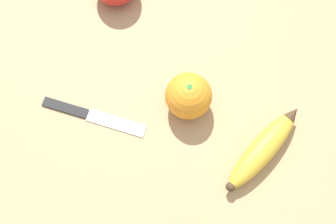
{
  "coord_description": "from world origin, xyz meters",
  "views": [
    {
      "loc": [
        0.31,
        0.12,
        0.74
      ],
      "look_at": [
        0.09,
        -0.01,
        0.03
      ],
      "focal_mm": 50.0,
      "sensor_mm": 36.0,
      "label": 1
    }
  ],
  "objects": [
    {
      "name": "paring_knife",
      "position": [
        0.15,
        -0.12,
        0.0
      ],
      "size": [
        0.06,
        0.18,
        0.01
      ],
      "rotation": [
        0.0,
        0.0,
        0.22
      ],
      "color": "silver",
      "rests_on": "ground_plane"
    },
    {
      "name": "banana",
      "position": [
        0.07,
        0.16,
        0.02
      ],
      "size": [
        0.18,
        0.07,
        0.04
      ],
      "rotation": [
        0.0,
        0.0,
        2.93
      ],
      "color": "gold",
      "rests_on": "ground_plane"
    },
    {
      "name": "orange",
      "position": [
        0.05,
        0.01,
        0.04
      ],
      "size": [
        0.08,
        0.08,
        0.08
      ],
      "color": "orange",
      "rests_on": "ground_plane"
    },
    {
      "name": "ground_plane",
      "position": [
        0.0,
        0.0,
        0.0
      ],
      "size": [
        3.0,
        3.0,
        0.0
      ],
      "primitive_type": "plane",
      "color": "tan"
    }
  ]
}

